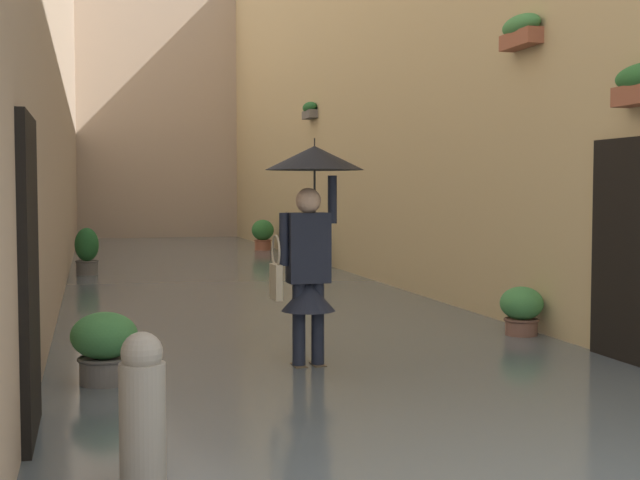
{
  "coord_description": "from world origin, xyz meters",
  "views": [
    {
      "loc": [
        2.23,
        3.18,
        1.72
      ],
      "look_at": [
        0.12,
        -4.72,
        1.23
      ],
      "focal_mm": 48.3,
      "sensor_mm": 36.0,
      "label": 1
    }
  ],
  "objects_px": {
    "person_wading": "(311,217)",
    "potted_plant_near_right": "(87,253)",
    "potted_plant_far_left": "(263,235)",
    "potted_plant_near_left": "(307,244)",
    "potted_plant_mid_left": "(521,311)",
    "mooring_bollard": "(143,417)",
    "potted_plant_mid_right": "(104,348)"
  },
  "relations": [
    {
      "from": "person_wading",
      "to": "potted_plant_near_right",
      "type": "xyz_separation_m",
      "value": [
        2.03,
        -9.27,
        -0.96
      ]
    },
    {
      "from": "person_wading",
      "to": "potted_plant_far_left",
      "type": "bearing_deg",
      "value": -99.48
    },
    {
      "from": "person_wading",
      "to": "potted_plant_near_left",
      "type": "xyz_separation_m",
      "value": [
        -2.42,
        -9.79,
        -0.89
      ]
    },
    {
      "from": "potted_plant_mid_left",
      "to": "potted_plant_near_left",
      "type": "bearing_deg",
      "value": -88.27
    },
    {
      "from": "potted_plant_far_left",
      "to": "potted_plant_mid_left",
      "type": "bearing_deg",
      "value": 90.77
    },
    {
      "from": "potted_plant_near_right",
      "to": "potted_plant_near_left",
      "type": "relative_size",
      "value": 1.0
    },
    {
      "from": "person_wading",
      "to": "potted_plant_near_left",
      "type": "relative_size",
      "value": 2.22
    },
    {
      "from": "potted_plant_near_right",
      "to": "potted_plant_mid_left",
      "type": "relative_size",
      "value": 1.56
    },
    {
      "from": "person_wading",
      "to": "potted_plant_mid_left",
      "type": "height_order",
      "value": "person_wading"
    },
    {
      "from": "person_wading",
      "to": "mooring_bollard",
      "type": "xyz_separation_m",
      "value": [
        1.69,
        2.89,
        -1.0
      ]
    },
    {
      "from": "mooring_bollard",
      "to": "potted_plant_mid_left",
      "type": "bearing_deg",
      "value": -138.38
    },
    {
      "from": "potted_plant_far_left",
      "to": "potted_plant_near_left",
      "type": "distance_m",
      "value": 5.14
    },
    {
      "from": "potted_plant_near_right",
      "to": "mooring_bollard",
      "type": "height_order",
      "value": "potted_plant_near_right"
    },
    {
      "from": "potted_plant_mid_left",
      "to": "potted_plant_near_right",
      "type": "bearing_deg",
      "value": -60.34
    },
    {
      "from": "potted_plant_mid_left",
      "to": "potted_plant_mid_right",
      "type": "distance_m",
      "value": 4.71
    },
    {
      "from": "potted_plant_near_right",
      "to": "potted_plant_mid_right",
      "type": "relative_size",
      "value": 1.43
    },
    {
      "from": "potted_plant_far_left",
      "to": "potted_plant_near_right",
      "type": "bearing_deg",
      "value": 51.42
    },
    {
      "from": "person_wading",
      "to": "potted_plant_mid_right",
      "type": "bearing_deg",
      "value": 8.5
    },
    {
      "from": "mooring_bollard",
      "to": "potted_plant_mid_right",
      "type": "bearing_deg",
      "value": -86.41
    },
    {
      "from": "potted_plant_near_right",
      "to": "mooring_bollard",
      "type": "bearing_deg",
      "value": 91.59
    },
    {
      "from": "potted_plant_mid_right",
      "to": "mooring_bollard",
      "type": "xyz_separation_m",
      "value": [
        -0.16,
        2.61,
        0.08
      ]
    },
    {
      "from": "potted_plant_near_right",
      "to": "potted_plant_mid_right",
      "type": "height_order",
      "value": "potted_plant_near_right"
    },
    {
      "from": "person_wading",
      "to": "potted_plant_near_right",
      "type": "distance_m",
      "value": 9.53
    },
    {
      "from": "person_wading",
      "to": "potted_plant_far_left",
      "type": "xyz_separation_m",
      "value": [
        -2.49,
        -14.94,
        -0.96
      ]
    },
    {
      "from": "potted_plant_mid_left",
      "to": "potted_plant_near_left",
      "type": "height_order",
      "value": "potted_plant_near_left"
    },
    {
      "from": "potted_plant_near_right",
      "to": "mooring_bollard",
      "type": "distance_m",
      "value": 12.16
    },
    {
      "from": "potted_plant_near_left",
      "to": "potted_plant_mid_right",
      "type": "bearing_deg",
      "value": 67.02
    },
    {
      "from": "person_wading",
      "to": "potted_plant_near_left",
      "type": "bearing_deg",
      "value": -103.86
    },
    {
      "from": "potted_plant_mid_right",
      "to": "mooring_bollard",
      "type": "bearing_deg",
      "value": 93.59
    },
    {
      "from": "potted_plant_mid_right",
      "to": "mooring_bollard",
      "type": "distance_m",
      "value": 2.62
    },
    {
      "from": "potted_plant_far_left",
      "to": "mooring_bollard",
      "type": "relative_size",
      "value": 0.97
    },
    {
      "from": "person_wading",
      "to": "potted_plant_near_right",
      "type": "height_order",
      "value": "person_wading"
    }
  ]
}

